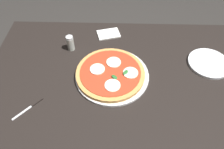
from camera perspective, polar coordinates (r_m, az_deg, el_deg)
ground_plane at (r=1.66m, az=2.75°, el=-16.93°), size 6.00×6.00×0.00m
dining_table at (r=1.11m, az=3.93°, el=-4.15°), size 1.43×0.90×0.72m
serving_tray at (r=1.04m, az=-0.00°, el=-0.14°), size 0.37×0.37×0.01m
pizza at (r=1.03m, az=-0.40°, el=0.42°), size 0.34×0.34×0.03m
plate_white at (r=1.21m, az=24.91°, el=2.83°), size 0.22×0.22×0.01m
napkin at (r=1.28m, az=-0.95°, el=11.01°), size 0.15×0.12×0.01m
knife at (r=1.01m, az=-21.03°, el=-7.95°), size 0.11×0.12×0.01m
pepper_shaker at (r=1.18m, az=-11.29°, el=8.41°), size 0.04×0.04×0.09m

